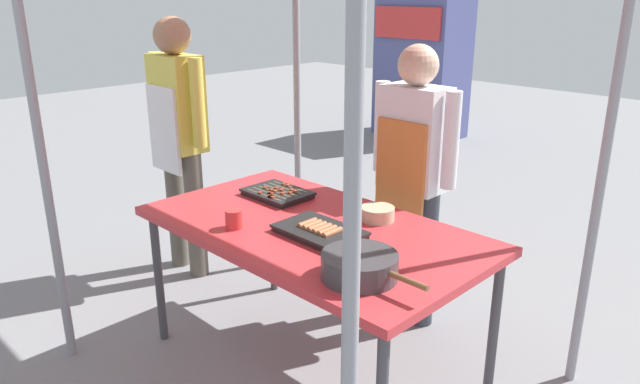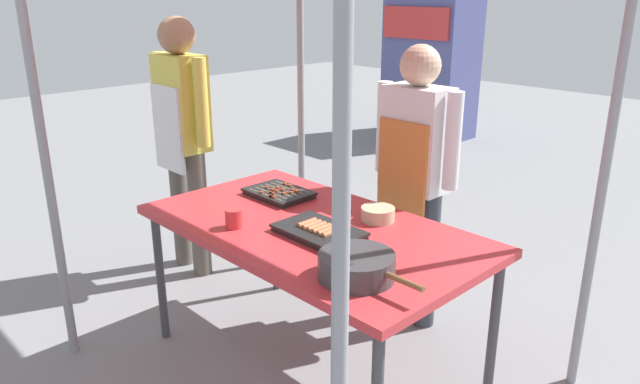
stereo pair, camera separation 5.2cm
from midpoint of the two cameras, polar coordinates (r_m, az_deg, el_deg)
name	(u,v)px [view 2 (the right image)]	position (r m, az deg, el deg)	size (l,w,h in m)	color
ground_plane	(313,365)	(3.09, -0.19, -16.20)	(18.00, 18.00, 0.00)	slate
stall_table	(312,236)	(2.75, -0.21, -4.23)	(1.60, 0.90, 0.75)	#C63338
tray_grilled_sausages	(319,231)	(2.62, 0.47, -3.76)	(0.38, 0.25, 0.05)	black
tray_meat_skewers	(279,193)	(3.11, -3.47, -0.10)	(0.33, 0.24, 0.04)	black
cooking_wok	(357,265)	(2.24, 4.22, -7.01)	(0.45, 0.29, 0.10)	#38383A
condiment_bowl	(378,214)	(2.79, 6.07, -2.10)	(0.16, 0.16, 0.06)	#BFB28C
drink_cup_near_edge	(234,218)	(2.72, -7.70, -2.51)	(0.08, 0.08, 0.09)	red
vendor_woman	(415,166)	(3.17, 9.48, 2.44)	(0.52, 0.22, 1.52)	#333842
customer_nearby	(183,127)	(3.80, -12.59, 6.12)	(0.52, 0.23, 1.62)	#595147
neighbor_stall_left	(430,65)	(7.59, 10.69, 11.79)	(1.03, 0.69, 1.74)	#4C518C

